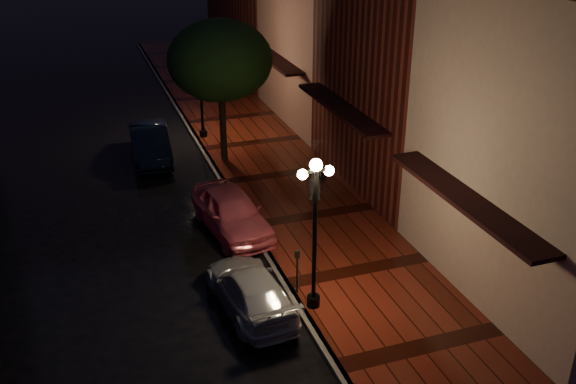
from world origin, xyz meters
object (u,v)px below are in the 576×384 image
object	(u,v)px
street_tree	(220,63)
silver_car	(250,290)
pink_car	(232,212)
navy_car	(150,143)
streetlamp_near	(315,226)
woman_with_umbrella	(315,161)
streetlamp_far	(200,84)
parking_meter	(297,267)

from	to	relation	value
street_tree	silver_car	xyz separation A→B (m)	(-1.84, -10.34, -3.66)
pink_car	navy_car	bearing A→B (deg)	95.50
streetlamp_near	woman_with_umbrella	bearing A→B (deg)	68.47
streetlamp_far	woman_with_umbrella	size ratio (longest dim) A/B	1.84
streetlamp_far	parking_meter	world-z (taller)	streetlamp_far
streetlamp_near	streetlamp_far	xyz separation A→B (m)	(0.00, 14.00, 0.00)
street_tree	parking_meter	world-z (taller)	street_tree
streetlamp_near	navy_car	bearing A→B (deg)	101.94
streetlamp_near	street_tree	world-z (taller)	street_tree
silver_car	woman_with_umbrella	distance (m)	6.87
woman_with_umbrella	parking_meter	distance (m)	6.03
navy_car	silver_car	distance (m)	11.79
street_tree	pink_car	xyz separation A→B (m)	(-1.21, -5.91, -3.52)
streetlamp_near	pink_car	world-z (taller)	streetlamp_near
parking_meter	streetlamp_near	bearing A→B (deg)	-76.77
navy_car	silver_car	size ratio (longest dim) A/B	1.10
silver_car	woman_with_umbrella	size ratio (longest dim) A/B	1.72
streetlamp_far	street_tree	world-z (taller)	street_tree
woman_with_umbrella	navy_car	bearing A→B (deg)	-46.21
silver_car	woman_with_umbrella	xyz separation A→B (m)	(4.00, 5.47, 1.11)
streetlamp_far	silver_car	size ratio (longest dim) A/B	1.07
pink_car	parking_meter	bearing A→B (deg)	-87.57
navy_car	street_tree	bearing A→B (deg)	-23.07
navy_car	parking_meter	world-z (taller)	parking_meter
streetlamp_far	pink_car	distance (m)	9.16
pink_car	woman_with_umbrella	distance (m)	3.66
streetlamp_far	parking_meter	size ratio (longest dim) A/B	3.20
pink_car	parking_meter	xyz separation A→B (m)	(0.75, -4.34, 0.25)
streetlamp_near	parking_meter	size ratio (longest dim) A/B	3.20
pink_car	parking_meter	world-z (taller)	parking_meter
street_tree	silver_car	distance (m)	11.12
streetlamp_far	silver_car	xyz separation A→B (m)	(-1.58, -13.34, -2.02)
street_tree	pink_car	world-z (taller)	street_tree
streetlamp_near	navy_car	size ratio (longest dim) A/B	0.98
streetlamp_near	silver_car	world-z (taller)	streetlamp_near
streetlamp_near	navy_car	distance (m)	12.81
streetlamp_far	pink_car	bearing A→B (deg)	-96.08
streetlamp_far	street_tree	bearing A→B (deg)	-85.09
woman_with_umbrella	pink_car	bearing A→B (deg)	22.20
navy_car	woman_with_umbrella	xyz separation A→B (m)	(5.04, -6.27, 0.97)
pink_car	woman_with_umbrella	xyz separation A→B (m)	(3.37, 1.04, 0.98)
street_tree	navy_car	size ratio (longest dim) A/B	1.31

